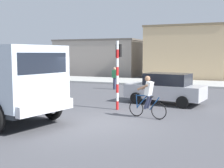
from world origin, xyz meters
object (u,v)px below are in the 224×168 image
(cyclist, at_px, (148,97))
(traffic_light_pole, at_px, (118,65))
(pedestrian_near_kerb, at_px, (115,78))
(car_red_near, at_px, (165,88))

(cyclist, height_order, traffic_light_pole, traffic_light_pole)
(cyclist, height_order, pedestrian_near_kerb, cyclist)
(car_red_near, xyz_separation_m, pedestrian_near_kerb, (-4.78, 4.78, 0.03))
(cyclist, xyz_separation_m, pedestrian_near_kerb, (-4.83, 8.44, -0.02))
(pedestrian_near_kerb, bearing_deg, car_red_near, -45.04)
(traffic_light_pole, bearing_deg, pedestrian_near_kerb, 112.98)
(pedestrian_near_kerb, bearing_deg, traffic_light_pole, -67.02)
(cyclist, xyz_separation_m, traffic_light_pole, (-1.78, 1.25, 1.20))
(cyclist, relative_size, traffic_light_pole, 0.54)
(car_red_near, bearing_deg, traffic_light_pole, -125.76)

